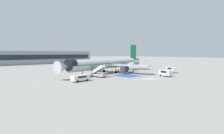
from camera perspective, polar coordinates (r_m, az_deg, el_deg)
The scene contains 18 objects.
ground_plane at distance 68.24m, azimuth -0.05°, elevation -1.97°, with size 600.00×600.00×0.00m, color gray.
apron_leadline_yellow at distance 67.63m, azimuth -1.63°, elevation -2.03°, with size 0.20×81.76×0.01m, color gold.
apron_stand_patch_blue at distance 60.34m, azimuth 4.97°, elevation -2.83°, with size 6.96×8.58×0.01m, color #2856A8.
apron_walkway_bar_0 at distance 51.84m, azimuth 11.03°, elevation -4.10°, with size 0.44×3.60×0.01m, color silver.
apron_walkway_bar_1 at distance 52.81m, azimuth 11.79°, elevation -3.96°, with size 0.44×3.60×0.01m, color silver.
apron_walkway_bar_2 at distance 53.79m, azimuth 12.52°, elevation -3.82°, with size 0.44×3.60×0.01m, color silver.
apron_walkway_bar_3 at distance 54.78m, azimuth 13.23°, elevation -3.68°, with size 0.44×3.60×0.01m, color silver.
apron_walkway_bar_4 at distance 55.78m, azimuth 13.91°, elevation -3.55°, with size 0.44×3.60×0.01m, color silver.
airliner at distance 67.84m, azimuth -1.30°, elevation 1.15°, with size 47.34×31.61×11.71m.
boarding_stairs_forward at distance 56.71m, azimuth -4.41°, elevation -2.28°, with size 3.08×5.50×4.10m.
boarding_stairs_aft at distance 72.12m, azimuth 5.27°, elevation -0.82°, with size 3.08×5.50×4.27m.
fuel_tanker at distance 86.91m, azimuth -7.15°, elevation 0.51°, with size 9.51×3.10×3.39m.
service_van_0 at distance 60.51m, azimuth 17.06°, elevation -1.81°, with size 2.75×4.71×2.08m.
service_van_1 at distance 48.52m, azimuth -10.29°, elevation -3.41°, with size 5.16×2.20×1.73m.
service_van_2 at distance 73.62m, azimuth 18.88°, elevation -0.72°, with size 4.35×5.62×2.19m.
ground_crew_0 at distance 65.66m, azimuth 0.06°, elevation -1.27°, with size 0.28×0.45×1.87m.
ground_crew_1 at distance 68.06m, azimuth 2.14°, elevation -1.21°, with size 0.39×0.49×1.61m.
terminal_building at distance 132.26m, azimuth -30.00°, elevation 2.57°, with size 118.77×12.10×9.30m.
Camera 1 is at (-46.54, -49.32, 7.66)m, focal length 28.00 mm.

